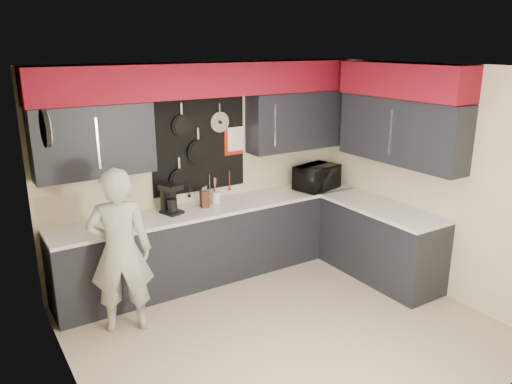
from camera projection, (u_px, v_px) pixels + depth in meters
ground at (283, 328)px, 5.11m from camera, size 4.00×4.00×0.00m
back_wall_assembly at (208, 114)px, 5.83m from camera, size 4.00×0.36×2.60m
right_wall_assembly at (405, 121)px, 5.71m from camera, size 0.36×3.50×2.60m
left_wall_assembly at (67, 249)px, 3.72m from camera, size 0.05×3.50×2.60m
base_cabinets at (263, 241)px, 6.14m from camera, size 3.95×2.20×0.92m
microwave at (317, 177)px, 6.66m from camera, size 0.66×0.52×0.32m
knife_block at (204, 199)px, 5.93m from camera, size 0.10×0.10×0.20m
utensil_crock at (216, 198)px, 6.09m from camera, size 0.11×0.11×0.15m
coffee_maker at (170, 198)px, 5.72m from camera, size 0.25×0.28×0.35m
person at (120, 251)px, 4.88m from camera, size 0.72×0.59×1.69m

